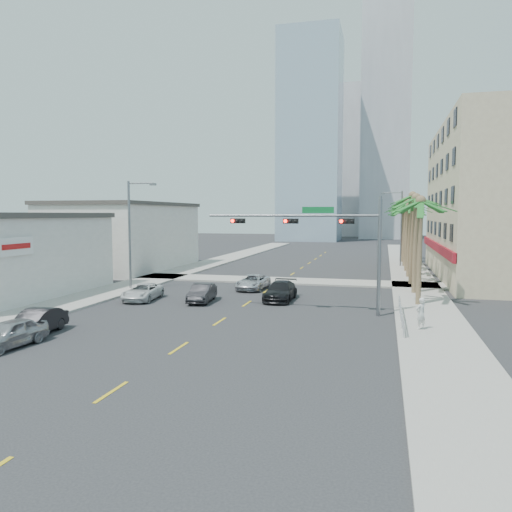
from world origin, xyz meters
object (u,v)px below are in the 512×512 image
(car_parked_mid, at_px, (36,322))
(car_lane_right, at_px, (280,291))
(car_lane_left, at_px, (202,293))
(pedestrian, at_px, (421,313))
(traffic_signal_mast, at_px, (327,234))
(car_parked_near, at_px, (10,334))
(car_parked_far, at_px, (143,292))
(car_lane_center, at_px, (253,282))

(car_parked_mid, distance_m, car_lane_right, 16.87)
(car_lane_left, height_order, pedestrian, pedestrian)
(traffic_signal_mast, height_order, car_parked_near, traffic_signal_mast)
(car_parked_near, bearing_deg, car_lane_right, 63.20)
(traffic_signal_mast, distance_m, car_lane_left, 10.30)
(pedestrian, bearing_deg, car_parked_mid, -27.60)
(car_parked_near, distance_m, car_parked_far, 13.40)
(car_lane_left, bearing_deg, car_lane_right, 14.49)
(car_parked_near, relative_size, car_parked_far, 0.90)
(car_lane_right, bearing_deg, pedestrian, -40.33)
(car_parked_near, bearing_deg, car_parked_mid, 105.56)
(car_lane_left, distance_m, pedestrian, 15.63)
(car_parked_near, distance_m, pedestrian, 20.70)
(car_parked_near, height_order, car_lane_center, car_parked_near)
(car_lane_right, bearing_deg, traffic_signal_mast, -47.15)
(traffic_signal_mast, distance_m, car_parked_far, 14.39)
(car_lane_left, bearing_deg, pedestrian, -27.73)
(car_parked_mid, height_order, pedestrian, pedestrian)
(car_parked_far, distance_m, pedestrian, 19.77)
(traffic_signal_mast, height_order, car_lane_center, traffic_signal_mast)
(car_lane_left, distance_m, car_lane_center, 6.92)
(car_lane_center, height_order, car_lane_right, car_lane_right)
(traffic_signal_mast, height_order, car_lane_left, traffic_signal_mast)
(car_lane_right, height_order, pedestrian, pedestrian)
(car_parked_mid, distance_m, car_lane_center, 19.28)
(car_parked_far, bearing_deg, car_lane_center, 41.40)
(car_parked_near, bearing_deg, car_lane_center, 77.28)
(car_parked_far, relative_size, pedestrian, 2.56)
(car_parked_mid, bearing_deg, car_lane_right, 47.45)
(car_parked_mid, height_order, car_lane_center, car_parked_mid)
(car_lane_left, xyz_separation_m, car_lane_center, (2.02, 6.61, -0.02))
(car_lane_right, bearing_deg, car_parked_near, -122.29)
(car_parked_far, bearing_deg, car_parked_mid, -98.04)
(car_parked_far, xyz_separation_m, car_lane_right, (9.80, 2.42, 0.08))
(car_lane_right, distance_m, pedestrian, 12.04)
(car_parked_near, xyz_separation_m, car_lane_left, (4.49, 13.79, -0.02))
(car_parked_near, distance_m, car_lane_left, 14.50)
(traffic_signal_mast, relative_size, car_lane_right, 2.34)
(traffic_signal_mast, xyz_separation_m, car_lane_left, (-9.10, 1.98, -4.41))
(car_parked_near, relative_size, car_parked_mid, 0.96)
(car_lane_center, bearing_deg, car_lane_left, -104.55)
(traffic_signal_mast, xyz_separation_m, car_parked_mid, (-14.04, -9.39, -4.39))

